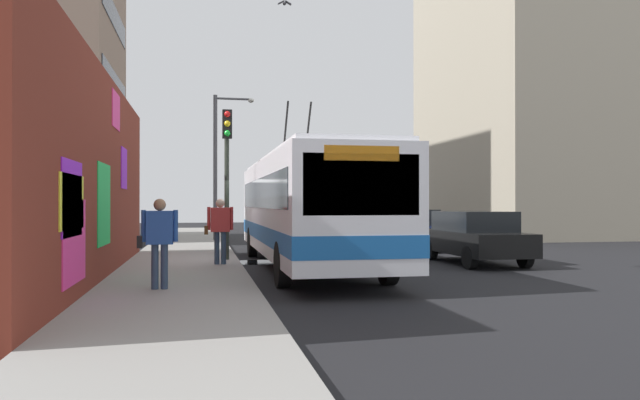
{
  "coord_description": "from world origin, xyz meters",
  "views": [
    {
      "loc": [
        -18.31,
        1.12,
        1.81
      ],
      "look_at": [
        1.6,
        -2.83,
        1.93
      ],
      "focal_mm": 33.87,
      "sensor_mm": 36.0,
      "label": 1
    }
  ],
  "objects": [
    {
      "name": "pedestrian_at_curb",
      "position": [
        -1.55,
        0.59,
        1.22
      ],
      "size": [
        0.24,
        0.78,
        1.79
      ],
      "color": "#2D3F59",
      "rests_on": "sidewalk_slab"
    },
    {
      "name": "sidewalk_slab",
      "position": [
        0.0,
        1.6,
        0.07
      ],
      "size": [
        48.0,
        3.2,
        0.15
      ],
      "primitive_type": "cube",
      "color": "gray",
      "rests_on": "ground_plane"
    },
    {
      "name": "parked_car_black",
      "position": [
        -1.38,
        -7.0,
        0.83
      ],
      "size": [
        4.32,
        1.88,
        1.58
      ],
      "color": "black",
      "rests_on": "ground_plane"
    },
    {
      "name": "graffiti_wall",
      "position": [
        -3.75,
        3.35,
        2.4
      ],
      "size": [
        14.54,
        0.32,
        4.8
      ],
      "color": "maroon",
      "rests_on": "ground_plane"
    },
    {
      "name": "parked_car_navy",
      "position": [
        4.53,
        -7.0,
        0.84
      ],
      "size": [
        4.78,
        1.83,
        1.58
      ],
      "color": "navy",
      "rests_on": "ground_plane"
    },
    {
      "name": "street_lamp",
      "position": [
        9.71,
        0.24,
        3.97
      ],
      "size": [
        0.44,
        1.86,
        6.65
      ],
      "color": "#4C4C51",
      "rests_on": "sidewalk_slab"
    },
    {
      "name": "building_far_right",
      "position": [
        13.72,
        -17.0,
        8.04
      ],
      "size": [
        13.41,
        7.97,
        16.08
      ],
      "color": "#9E937F",
      "rests_on": "ground_plane"
    },
    {
      "name": "curbside_puddle",
      "position": [
        0.32,
        -0.6,
        0.0
      ],
      "size": [
        1.62,
        1.62,
        0.0
      ],
      "primitive_type": "cylinder",
      "color": "black",
      "rests_on": "ground_plane"
    },
    {
      "name": "traffic_light",
      "position": [
        -0.3,
        0.35,
        3.13
      ],
      "size": [
        0.49,
        0.28,
        4.45
      ],
      "color": "#2D382D",
      "rests_on": "sidewalk_slab"
    },
    {
      "name": "ground_plane",
      "position": [
        0.0,
        0.0,
        0.0
      ],
      "size": [
        80.0,
        80.0,
        0.0
      ],
      "primitive_type": "plane",
      "color": "black"
    },
    {
      "name": "city_bus",
      "position": [
        -1.59,
        -1.8,
        1.74
      ],
      "size": [
        12.02,
        2.65,
        4.89
      ],
      "color": "silver",
      "rests_on": "ground_plane"
    },
    {
      "name": "pedestrian_near_wall",
      "position": [
        -6.2,
        1.91,
        1.19
      ],
      "size": [
        0.24,
        0.77,
        1.76
      ],
      "color": "#2D3F59",
      "rests_on": "sidewalk_slab"
    },
    {
      "name": "building_far_left",
      "position": [
        12.19,
        9.2,
        9.76
      ],
      "size": [
        9.2,
        8.04,
        19.52
      ],
      "color": "gray",
      "rests_on": "ground_plane"
    }
  ]
}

